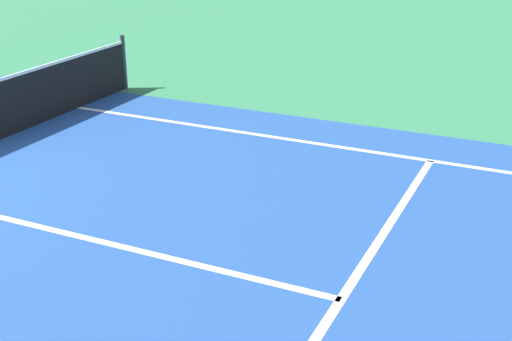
# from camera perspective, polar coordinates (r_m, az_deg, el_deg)

# --- Properties ---
(line_sideline_right) EXTENTS (0.10, 11.89, 0.01)m
(line_sideline_right) POSITION_cam_1_polar(r_m,az_deg,el_deg) (10.51, 11.77, 1.17)
(line_sideline_right) COLOR white
(line_sideline_right) RESTS_ON ground_plane
(line_service_near) EXTENTS (8.22, 0.10, 0.01)m
(line_service_near) POSITION_cam_1_polar(r_m,az_deg,el_deg) (6.81, 7.01, -10.51)
(line_service_near) COLOR white
(line_service_near) RESTS_ON ground_plane
(line_center_service) EXTENTS (0.10, 6.40, 0.01)m
(line_center_service) POSITION_cam_1_polar(r_m,az_deg,el_deg) (8.21, -14.76, -5.17)
(line_center_service) COLOR white
(line_center_service) RESTS_ON ground_plane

